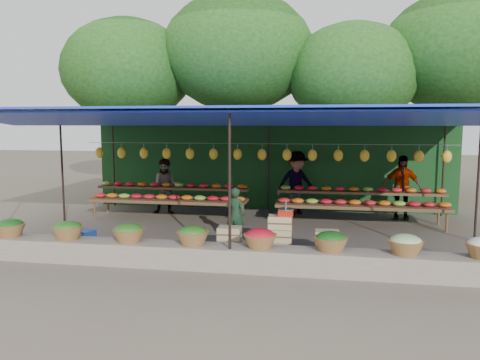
% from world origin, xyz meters
% --- Properties ---
extents(ground, '(60.00, 60.00, 0.00)m').
position_xyz_m(ground, '(0.00, 0.00, 0.00)').
color(ground, brown).
rests_on(ground, ground).
extents(stone_curb, '(10.60, 0.55, 0.40)m').
position_xyz_m(stone_curb, '(0.00, -2.75, 0.20)').
color(stone_curb, '#6C6557').
rests_on(stone_curb, ground).
extents(stall_canopy, '(10.80, 6.60, 2.82)m').
position_xyz_m(stall_canopy, '(0.00, 0.06, 2.68)').
color(stall_canopy, black).
rests_on(stall_canopy, ground).
extents(produce_baskets, '(8.98, 0.58, 0.34)m').
position_xyz_m(produce_baskets, '(-0.10, -2.75, 0.56)').
color(produce_baskets, brown).
rests_on(produce_baskets, stone_curb).
extents(netting_backdrop, '(10.60, 0.06, 2.50)m').
position_xyz_m(netting_backdrop, '(0.00, 3.15, 1.25)').
color(netting_backdrop, '#1B4E21').
rests_on(netting_backdrop, ground).
extents(tree_row, '(16.51, 5.50, 7.12)m').
position_xyz_m(tree_row, '(0.50, 6.09, 4.70)').
color(tree_row, '#372814').
rests_on(tree_row, ground).
extents(fruit_table_left, '(4.21, 0.95, 0.93)m').
position_xyz_m(fruit_table_left, '(-2.49, 1.35, 0.61)').
color(fruit_table_left, '#523720').
rests_on(fruit_table_left, ground).
extents(fruit_table_right, '(4.21, 0.95, 0.93)m').
position_xyz_m(fruit_table_right, '(2.51, 1.35, 0.61)').
color(fruit_table_right, '#523720').
rests_on(fruit_table_right, ground).
extents(crate_counter, '(2.36, 0.35, 0.77)m').
position_xyz_m(crate_counter, '(0.73, -1.70, 0.31)').
color(crate_counter, tan).
rests_on(crate_counter, ground).
extents(weighing_scale, '(0.30, 0.30, 0.32)m').
position_xyz_m(weighing_scale, '(0.86, -1.70, 0.85)').
color(weighing_scale, red).
rests_on(weighing_scale, crate_counter).
extents(vendor_seated, '(0.48, 0.37, 1.18)m').
position_xyz_m(vendor_seated, '(-0.28, -0.84, 0.59)').
color(vendor_seated, '#17331F').
rests_on(vendor_seated, ground).
extents(customer_left, '(0.88, 0.76, 1.56)m').
position_xyz_m(customer_left, '(-2.76, 1.89, 0.78)').
color(customer_left, slate).
rests_on(customer_left, ground).
extents(customer_mid, '(1.32, 1.08, 1.77)m').
position_xyz_m(customer_mid, '(0.84, 2.48, 0.89)').
color(customer_mid, slate).
rests_on(customer_mid, ground).
extents(customer_right, '(1.02, 0.46, 1.71)m').
position_xyz_m(customer_right, '(3.61, 2.26, 0.85)').
color(customer_right, slate).
rests_on(customer_right, ground).
extents(blue_crate_front, '(0.48, 0.37, 0.26)m').
position_xyz_m(blue_crate_front, '(-3.52, -1.94, 0.13)').
color(blue_crate_front, navy).
rests_on(blue_crate_front, ground).
extents(blue_crate_back, '(0.55, 0.48, 0.28)m').
position_xyz_m(blue_crate_back, '(-3.47, -1.51, 0.14)').
color(blue_crate_back, navy).
rests_on(blue_crate_back, ground).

